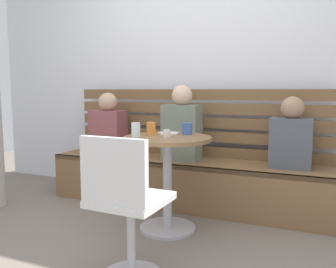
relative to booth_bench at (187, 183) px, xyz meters
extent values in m
plane|color=#70665B|center=(0.00, -1.20, -0.22)|extent=(8.00, 8.00, 0.00)
cube|color=silver|center=(0.00, 0.44, 1.23)|extent=(5.20, 0.10, 2.90)
cube|color=brown|center=(0.00, 0.00, 0.00)|extent=(2.70, 0.52, 0.44)
cube|color=brown|center=(0.00, -0.24, 0.20)|extent=(2.70, 0.04, 0.04)
cube|color=brown|center=(0.00, 0.24, 0.27)|extent=(2.65, 0.04, 0.10)
cube|color=brown|center=(0.00, 0.24, 0.42)|extent=(2.65, 0.04, 0.10)
cube|color=brown|center=(0.00, 0.24, 0.56)|extent=(2.65, 0.04, 0.10)
cube|color=brown|center=(0.00, 0.24, 0.69)|extent=(2.65, 0.04, 0.10)
cube|color=brown|center=(0.00, 0.24, 0.83)|extent=(2.65, 0.04, 0.10)
cylinder|color=#ADADB2|center=(0.06, -0.62, -0.21)|extent=(0.44, 0.44, 0.02)
cylinder|color=#ADADB2|center=(0.06, -0.62, 0.15)|extent=(0.07, 0.07, 0.69)
cylinder|color=brown|center=(0.06, -0.62, 0.50)|extent=(0.68, 0.68, 0.03)
cylinder|color=#ADADB2|center=(0.15, -1.37, 0.00)|extent=(0.05, 0.05, 0.45)
cube|color=silver|center=(0.15, -1.37, 0.25)|extent=(0.42, 0.42, 0.04)
cube|color=silver|center=(0.14, -1.54, 0.45)|extent=(0.40, 0.06, 0.36)
cube|color=slate|center=(-0.05, -0.01, 0.48)|extent=(0.34, 0.22, 0.52)
sphere|color=#DBB293|center=(-0.05, -0.01, 0.83)|extent=(0.19, 0.19, 0.19)
cube|color=brown|center=(-0.87, 0.00, 0.44)|extent=(0.34, 0.22, 0.45)
sphere|color=tan|center=(-0.87, 0.00, 0.75)|extent=(0.19, 0.19, 0.19)
cube|color=#4C515B|center=(0.91, 0.03, 0.43)|extent=(0.34, 0.22, 0.42)
sphere|color=#A37A5B|center=(0.91, 0.03, 0.73)|extent=(0.19, 0.19, 0.19)
cylinder|color=orange|center=(-0.11, -0.56, 0.57)|extent=(0.07, 0.07, 0.10)
cylinder|color=#3D5B9E|center=(0.15, -0.44, 0.57)|extent=(0.08, 0.08, 0.09)
cylinder|color=silver|center=(0.06, -0.64, 0.55)|extent=(0.06, 0.06, 0.05)
cylinder|color=white|center=(-0.16, -0.73, 0.57)|extent=(0.07, 0.07, 0.11)
cylinder|color=white|center=(0.00, -0.46, 0.52)|extent=(0.17, 0.17, 0.01)
camera|label=1|loc=(1.12, -3.10, 0.87)|focal=38.01mm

